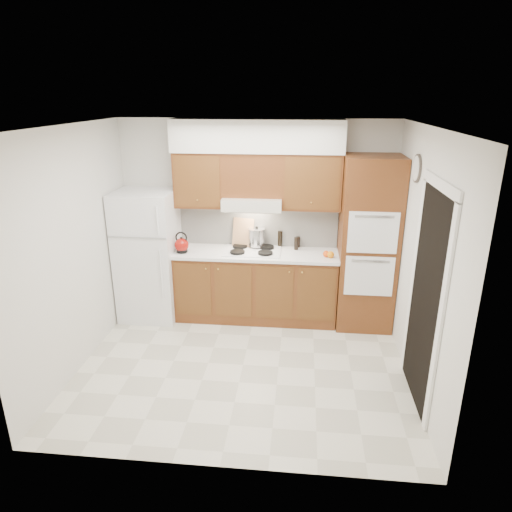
{
  "coord_description": "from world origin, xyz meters",
  "views": [
    {
      "loc": [
        0.6,
        -4.39,
        2.89
      ],
      "look_at": [
        0.1,
        0.45,
        1.15
      ],
      "focal_mm": 32.0,
      "sensor_mm": 36.0,
      "label": 1
    }
  ],
  "objects_px": {
    "kettle": "(182,245)",
    "fridge": "(149,255)",
    "oven_cabinet": "(368,244)",
    "stock_pot": "(257,237)"
  },
  "relations": [
    {
      "from": "kettle",
      "to": "fridge",
      "type": "bearing_deg",
      "value": -172.88
    },
    {
      "from": "fridge",
      "to": "oven_cabinet",
      "type": "relative_size",
      "value": 0.78
    },
    {
      "from": "fridge",
      "to": "kettle",
      "type": "relative_size",
      "value": 9.44
    },
    {
      "from": "oven_cabinet",
      "to": "stock_pot",
      "type": "distance_m",
      "value": 1.44
    },
    {
      "from": "oven_cabinet",
      "to": "fridge",
      "type": "bearing_deg",
      "value": -179.3
    },
    {
      "from": "stock_pot",
      "to": "fridge",
      "type": "bearing_deg",
      "value": -170.81
    },
    {
      "from": "kettle",
      "to": "oven_cabinet",
      "type": "bearing_deg",
      "value": 17.4
    },
    {
      "from": "kettle",
      "to": "stock_pot",
      "type": "relative_size",
      "value": 0.8
    },
    {
      "from": "oven_cabinet",
      "to": "stock_pot",
      "type": "relative_size",
      "value": 9.66
    },
    {
      "from": "stock_pot",
      "to": "oven_cabinet",
      "type": "bearing_deg",
      "value": -7.79
    }
  ]
}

